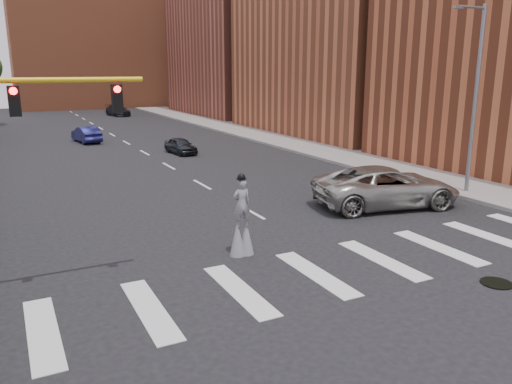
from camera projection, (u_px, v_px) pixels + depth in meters
ground_plane at (370, 278)px, 14.90m from camera, size 160.00×160.00×0.00m
sidewalk_right at (294, 143)px, 42.03m from camera, size 5.00×90.00×0.18m
manhole at (497, 283)px, 14.49m from camera, size 0.90×0.90×0.04m
building_mid at (354, 6)px, 47.70m from camera, size 16.00×22.00×24.00m
building_far at (246, 41)px, 68.95m from camera, size 16.00×22.00×20.00m
building_backdrop at (96, 52)px, 82.92m from camera, size 26.00×14.00×18.00m
streetlight at (475, 95)px, 23.73m from camera, size 2.05×0.20×9.00m
stilt_performer at (242, 224)px, 16.54m from camera, size 0.84×0.53×2.79m
suv_crossing at (386, 187)px, 22.54m from camera, size 7.09×4.39×1.83m
car_near at (181, 146)px, 36.88m from camera, size 1.78×3.61×1.18m
car_mid at (86, 134)px, 42.63m from camera, size 2.08×4.37×1.38m
car_far at (118, 110)px, 67.31m from camera, size 2.86×5.24×1.44m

